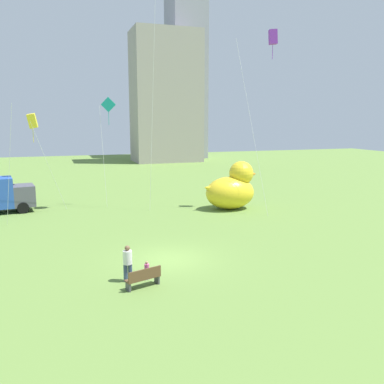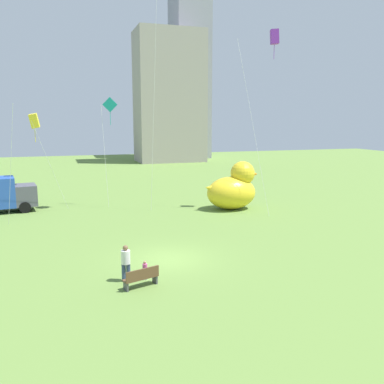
{
  "view_description": "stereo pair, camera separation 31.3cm",
  "coord_description": "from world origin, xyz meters",
  "px_view_note": "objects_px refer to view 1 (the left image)",
  "views": [
    {
      "loc": [
        -5.61,
        -20.35,
        7.33
      ],
      "look_at": [
        2.53,
        3.74,
        2.9
      ],
      "focal_mm": 38.47,
      "sensor_mm": 36.0,
      "label": 1
    },
    {
      "loc": [
        -5.32,
        -20.45,
        7.33
      ],
      "look_at": [
        2.53,
        3.74,
        2.9
      ],
      "focal_mm": 38.47,
      "sensor_mm": 36.0,
      "label": 2
    }
  ],
  "objects_px": {
    "kite_yellow": "(32,121)",
    "person_adult": "(128,262)",
    "kite_purple": "(273,38)",
    "kite_teal": "(108,108)",
    "person_child": "(147,270)",
    "park_bench": "(144,277)",
    "giant_inflatable_duck": "(232,189)"
  },
  "relations": [
    {
      "from": "kite_yellow",
      "to": "person_adult",
      "type": "bearing_deg",
      "value": -75.8
    },
    {
      "from": "kite_purple",
      "to": "kite_teal",
      "type": "bearing_deg",
      "value": 156.1
    },
    {
      "from": "person_child",
      "to": "kite_yellow",
      "type": "relative_size",
      "value": 0.11
    },
    {
      "from": "park_bench",
      "to": "kite_teal",
      "type": "bearing_deg",
      "value": 86.65
    },
    {
      "from": "giant_inflatable_duck",
      "to": "kite_teal",
      "type": "height_order",
      "value": "kite_teal"
    },
    {
      "from": "park_bench",
      "to": "giant_inflatable_duck",
      "type": "relative_size",
      "value": 0.35
    },
    {
      "from": "person_child",
      "to": "kite_purple",
      "type": "relative_size",
      "value": 0.06
    },
    {
      "from": "person_child",
      "to": "kite_teal",
      "type": "bearing_deg",
      "value": 87.54
    },
    {
      "from": "kite_purple",
      "to": "giant_inflatable_duck",
      "type": "bearing_deg",
      "value": 164.78
    },
    {
      "from": "park_bench",
      "to": "person_adult",
      "type": "height_order",
      "value": "person_adult"
    },
    {
      "from": "giant_inflatable_duck",
      "to": "kite_purple",
      "type": "height_order",
      "value": "kite_purple"
    },
    {
      "from": "giant_inflatable_duck",
      "to": "kite_purple",
      "type": "distance_m",
      "value": 12.42
    },
    {
      "from": "giant_inflatable_duck",
      "to": "kite_purple",
      "type": "relative_size",
      "value": 0.33
    },
    {
      "from": "person_adult",
      "to": "kite_teal",
      "type": "distance_m",
      "value": 19.27
    },
    {
      "from": "kite_teal",
      "to": "kite_yellow",
      "type": "relative_size",
      "value": 1.17
    },
    {
      "from": "person_adult",
      "to": "kite_purple",
      "type": "xyz_separation_m",
      "value": [
        14.0,
        12.24,
        12.79
      ]
    },
    {
      "from": "park_bench",
      "to": "person_child",
      "type": "xyz_separation_m",
      "value": [
        0.33,
        0.82,
        0.03
      ]
    },
    {
      "from": "giant_inflatable_duck",
      "to": "kite_yellow",
      "type": "relative_size",
      "value": 0.61
    },
    {
      "from": "person_child",
      "to": "giant_inflatable_duck",
      "type": "xyz_separation_m",
      "value": [
        10.19,
        13.16,
        1.19
      ]
    },
    {
      "from": "park_bench",
      "to": "person_adult",
      "type": "relative_size",
      "value": 0.98
    },
    {
      "from": "kite_teal",
      "to": "kite_purple",
      "type": "relative_size",
      "value": 0.64
    },
    {
      "from": "kite_teal",
      "to": "kite_purple",
      "type": "distance_m",
      "value": 14.57
    },
    {
      "from": "kite_teal",
      "to": "person_child",
      "type": "bearing_deg",
      "value": -92.46
    },
    {
      "from": "person_child",
      "to": "park_bench",
      "type": "bearing_deg",
      "value": -111.61
    },
    {
      "from": "giant_inflatable_duck",
      "to": "person_child",
      "type": "bearing_deg",
      "value": -127.76
    },
    {
      "from": "person_adult",
      "to": "kite_yellow",
      "type": "height_order",
      "value": "kite_yellow"
    },
    {
      "from": "giant_inflatable_duck",
      "to": "kite_yellow",
      "type": "bearing_deg",
      "value": 164.53
    },
    {
      "from": "kite_yellow",
      "to": "kite_purple",
      "type": "distance_m",
      "value": 20.13
    },
    {
      "from": "park_bench",
      "to": "giant_inflatable_duck",
      "type": "xyz_separation_m",
      "value": [
        10.52,
        13.99,
        1.22
      ]
    },
    {
      "from": "person_adult",
      "to": "kite_purple",
      "type": "bearing_deg",
      "value": 41.17
    },
    {
      "from": "kite_teal",
      "to": "kite_purple",
      "type": "height_order",
      "value": "kite_purple"
    },
    {
      "from": "park_bench",
      "to": "kite_yellow",
      "type": "distance_m",
      "value": 20.09
    }
  ]
}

